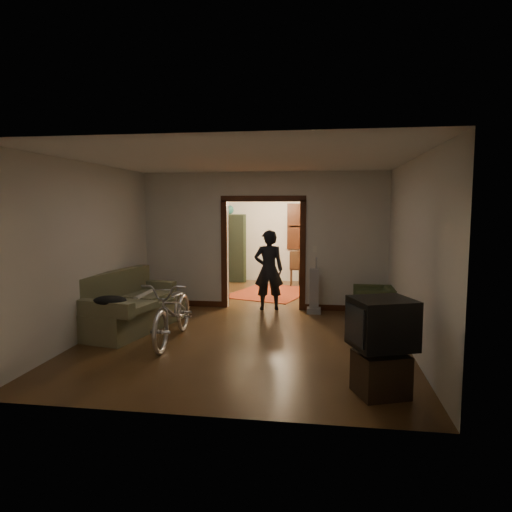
% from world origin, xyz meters
% --- Properties ---
extents(floor, '(5.00, 8.50, 0.01)m').
position_xyz_m(floor, '(0.00, 0.00, 0.00)').
color(floor, '#362111').
rests_on(floor, ground).
extents(ceiling, '(5.00, 8.50, 0.01)m').
position_xyz_m(ceiling, '(0.00, 0.00, 2.80)').
color(ceiling, white).
rests_on(ceiling, floor).
extents(wall_back, '(5.00, 0.02, 2.80)m').
position_xyz_m(wall_back, '(0.00, 4.25, 1.40)').
color(wall_back, beige).
rests_on(wall_back, floor).
extents(wall_left, '(0.02, 8.50, 2.80)m').
position_xyz_m(wall_left, '(-2.50, 0.00, 1.40)').
color(wall_left, beige).
rests_on(wall_left, floor).
extents(wall_right, '(0.02, 8.50, 2.80)m').
position_xyz_m(wall_right, '(2.50, 0.00, 1.40)').
color(wall_right, beige).
rests_on(wall_right, floor).
extents(partition_wall, '(5.00, 0.14, 2.80)m').
position_xyz_m(partition_wall, '(0.00, 0.75, 1.40)').
color(partition_wall, beige).
rests_on(partition_wall, floor).
extents(door_casing, '(1.74, 0.20, 2.32)m').
position_xyz_m(door_casing, '(0.00, 0.75, 1.10)').
color(door_casing, '#36180C').
rests_on(door_casing, floor).
extents(far_window, '(0.98, 0.06, 1.28)m').
position_xyz_m(far_window, '(0.70, 4.21, 1.55)').
color(far_window, black).
rests_on(far_window, wall_back).
extents(chandelier, '(0.24, 0.24, 0.24)m').
position_xyz_m(chandelier, '(0.00, 2.50, 2.35)').
color(chandelier, '#FFE0A5').
rests_on(chandelier, ceiling).
extents(light_switch, '(0.08, 0.01, 0.12)m').
position_xyz_m(light_switch, '(1.05, 0.68, 1.25)').
color(light_switch, silver).
rests_on(light_switch, partition_wall).
extents(sofa, '(1.36, 2.28, 0.98)m').
position_xyz_m(sofa, '(-2.04, -1.18, 0.49)').
color(sofa, brown).
rests_on(sofa, floor).
extents(rolled_paper, '(0.09, 0.75, 0.09)m').
position_xyz_m(rolled_paper, '(-1.94, -0.88, 0.53)').
color(rolled_paper, beige).
rests_on(rolled_paper, sofa).
extents(jacket, '(0.51, 0.38, 0.15)m').
position_xyz_m(jacket, '(-1.99, -2.09, 0.68)').
color(jacket, black).
rests_on(jacket, sofa).
extents(bicycle, '(0.74, 1.89, 0.98)m').
position_xyz_m(bicycle, '(-1.08, -1.81, 0.49)').
color(bicycle, silver).
rests_on(bicycle, floor).
extents(armchair, '(0.72, 0.70, 0.65)m').
position_xyz_m(armchair, '(2.15, -0.07, 0.33)').
color(armchair, '#3C4727').
rests_on(armchair, floor).
extents(tv_stand, '(0.67, 0.64, 0.48)m').
position_xyz_m(tv_stand, '(1.87, -3.44, 0.24)').
color(tv_stand, black).
rests_on(tv_stand, floor).
extents(crt_tv, '(0.80, 0.76, 0.55)m').
position_xyz_m(crt_tv, '(1.87, -3.44, 0.82)').
color(crt_tv, black).
rests_on(crt_tv, tv_stand).
extents(vacuum, '(0.29, 0.24, 0.89)m').
position_xyz_m(vacuum, '(1.06, 0.40, 0.45)').
color(vacuum, gray).
rests_on(vacuum, floor).
extents(person, '(0.67, 0.51, 1.63)m').
position_xyz_m(person, '(0.13, 0.61, 0.82)').
color(person, black).
rests_on(person, floor).
extents(oriental_rug, '(2.22, 2.56, 0.02)m').
position_xyz_m(oriental_rug, '(-0.02, 2.40, 0.01)').
color(oriental_rug, maroon).
rests_on(oriental_rug, floor).
extents(locker, '(1.01, 0.66, 1.88)m').
position_xyz_m(locker, '(-1.39, 4.02, 0.94)').
color(locker, '#242F1C').
rests_on(locker, floor).
extents(globe, '(0.25, 0.25, 0.25)m').
position_xyz_m(globe, '(-1.39, 4.02, 1.94)').
color(globe, '#1E5972').
rests_on(globe, locker).
extents(desk, '(1.05, 0.75, 0.71)m').
position_xyz_m(desk, '(1.03, 3.86, 0.35)').
color(desk, black).
rests_on(desk, floor).
extents(desk_chair, '(0.43, 0.43, 0.94)m').
position_xyz_m(desk_chair, '(0.57, 3.50, 0.47)').
color(desk_chair, black).
rests_on(desk_chair, floor).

